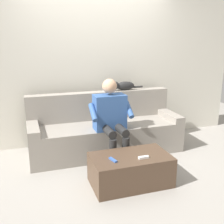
% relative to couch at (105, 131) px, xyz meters
% --- Properties ---
extents(ground_plane, '(8.00, 8.00, 0.00)m').
position_rel_couch_xyz_m(ground_plane, '(0.00, 0.74, -0.31)').
color(ground_plane, gray).
extents(back_wall, '(5.11, 0.06, 2.58)m').
position_rel_couch_xyz_m(back_wall, '(0.00, -0.53, 0.97)').
color(back_wall, beige).
rests_on(back_wall, ground).
extents(couch, '(2.30, 0.77, 0.90)m').
position_rel_couch_xyz_m(couch, '(0.00, 0.00, 0.00)').
color(couch, gray).
rests_on(couch, ground).
extents(coffee_table, '(0.94, 0.54, 0.37)m').
position_rel_couch_xyz_m(coffee_table, '(0.00, 1.07, -0.13)').
color(coffee_table, '#4C3828').
rests_on(coffee_table, ground).
extents(person_solo_seated, '(0.59, 0.59, 1.18)m').
position_rel_couch_xyz_m(person_solo_seated, '(0.02, 0.38, 0.36)').
color(person_solo_seated, '#335693').
rests_on(person_solo_seated, ground).
extents(cat_on_backrest, '(0.53, 0.12, 0.15)m').
position_rel_couch_xyz_m(cat_on_backrest, '(-0.39, -0.24, 0.66)').
color(cat_on_backrest, black).
rests_on(cat_on_backrest, couch).
extents(remote_white, '(0.13, 0.04, 0.03)m').
position_rel_couch_xyz_m(remote_white, '(-0.11, 1.19, 0.06)').
color(remote_white, white).
rests_on(remote_white, coffee_table).
extents(remote_blue, '(0.07, 0.14, 0.02)m').
position_rel_couch_xyz_m(remote_blue, '(0.24, 1.13, 0.06)').
color(remote_blue, '#3860B7').
rests_on(remote_blue, coffee_table).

